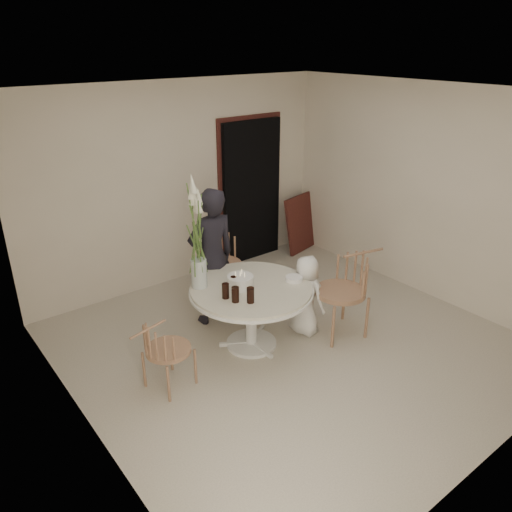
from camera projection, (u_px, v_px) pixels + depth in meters
ground at (290, 344)px, 5.62m from camera, size 4.50×4.50×0.00m
room_shell at (294, 206)px, 4.96m from camera, size 4.50×4.50×4.50m
doorway at (251, 192)px, 7.42m from camera, size 1.00×0.10×2.10m
door_trim at (250, 188)px, 7.42m from camera, size 1.12×0.03×2.22m
table at (251, 296)px, 5.35m from camera, size 1.33×1.33×0.73m
picture_frame at (300, 223)px, 7.94m from camera, size 0.70×0.34×0.89m
chair_far at (218, 254)px, 6.44m from camera, size 0.60×0.63×0.92m
chair_right at (351, 281)px, 5.63m from camera, size 0.66×0.62×0.99m
chair_left at (159, 347)px, 4.68m from camera, size 0.51×0.49×0.77m
girl at (212, 257)px, 5.78m from camera, size 0.62×0.42×1.65m
boy at (306, 296)px, 5.65m from camera, size 0.37×0.51×0.96m
birthday_cake at (240, 282)px, 5.27m from camera, size 0.28×0.28×0.18m
cola_tumbler_a at (235, 295)px, 4.97m from camera, size 0.08×0.08×0.16m
cola_tumbler_b at (250, 295)px, 4.96m from camera, size 0.08×0.08×0.16m
cola_tumbler_c at (226, 291)px, 5.05m from camera, size 0.08×0.08×0.16m
cola_tumbler_d at (234, 282)px, 5.25m from camera, size 0.08×0.08×0.14m
plate_stack at (294, 279)px, 5.43m from camera, size 0.24×0.24×0.05m
flower_vase at (197, 238)px, 5.09m from camera, size 0.17×0.17×1.24m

